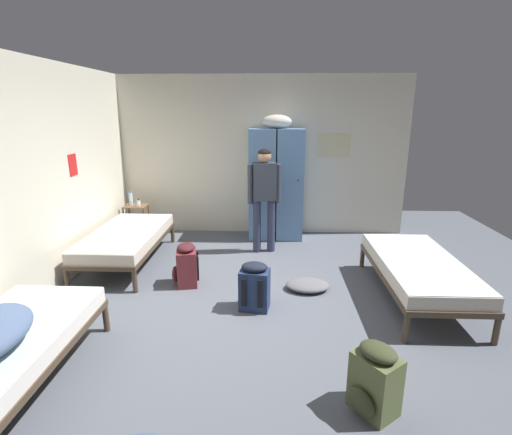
% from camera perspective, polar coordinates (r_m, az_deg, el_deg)
% --- Properties ---
extents(ground_plane, '(8.58, 8.58, 0.00)m').
position_cam_1_polar(ground_plane, '(4.54, -0.14, -12.55)').
color(ground_plane, '#565B66').
extents(room_backdrop, '(5.00, 5.42, 2.72)m').
position_cam_1_polar(room_backdrop, '(5.56, -12.93, 7.15)').
color(room_backdrop, beige).
rests_on(room_backdrop, ground_plane).
extents(locker_bank, '(0.90, 0.55, 2.07)m').
position_cam_1_polar(locker_bank, '(6.51, 2.99, 5.27)').
color(locker_bank, '#5B84B2').
rests_on(locker_bank, ground_plane).
extents(shelf_unit, '(0.38, 0.30, 0.57)m').
position_cam_1_polar(shelf_unit, '(6.92, -17.28, -0.08)').
color(shelf_unit, brown).
rests_on(shelf_unit, ground_plane).
extents(bed_right, '(0.90, 1.90, 0.49)m').
position_cam_1_polar(bed_right, '(4.87, 22.94, -6.91)').
color(bed_right, '#473828').
rests_on(bed_right, ground_plane).
extents(bed_left_rear, '(0.90, 1.90, 0.49)m').
position_cam_1_polar(bed_left_rear, '(5.80, -18.66, -2.89)').
color(bed_left_rear, '#473828').
rests_on(bed_left_rear, ground_plane).
extents(person_traveler, '(0.50, 0.25, 1.60)m').
position_cam_1_polar(person_traveler, '(5.80, 1.23, 3.93)').
color(person_traveler, '#2D334C').
rests_on(person_traveler, ground_plane).
extents(water_bottle, '(0.06, 0.06, 0.24)m').
position_cam_1_polar(water_bottle, '(6.89, -18.08, 2.66)').
color(water_bottle, '#B2DBEA').
rests_on(water_bottle, shelf_unit).
extents(lotion_bottle, '(0.06, 0.06, 0.13)m').
position_cam_1_polar(lotion_bottle, '(6.80, -17.02, 2.09)').
color(lotion_bottle, white).
rests_on(lotion_bottle, shelf_unit).
extents(backpack_maroon, '(0.37, 0.36, 0.55)m').
position_cam_1_polar(backpack_maroon, '(4.95, -10.34, -7.00)').
color(backpack_maroon, maroon).
rests_on(backpack_maroon, ground_plane).
extents(backpack_olive, '(0.42, 0.41, 0.55)m').
position_cam_1_polar(backpack_olive, '(3.15, 17.16, -22.13)').
color(backpack_olive, '#566038').
rests_on(backpack_olive, ground_plane).
extents(backpack_navy, '(0.35, 0.37, 0.55)m').
position_cam_1_polar(backpack_navy, '(4.33, -0.25, -10.22)').
color(backpack_navy, navy).
rests_on(backpack_navy, ground_plane).
extents(clothes_pile_grey, '(0.53, 0.39, 0.12)m').
position_cam_1_polar(clothes_pile_grey, '(4.87, 7.66, -9.90)').
color(clothes_pile_grey, slate).
rests_on(clothes_pile_grey, ground_plane).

